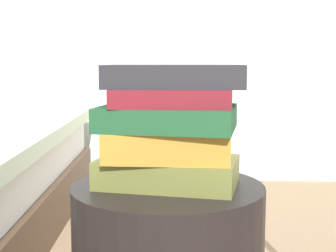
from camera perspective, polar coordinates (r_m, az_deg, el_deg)
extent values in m
cube|color=olive|center=(1.04, 0.22, -5.39)|extent=(0.31, 0.22, 0.06)
cube|color=#B7842D|center=(1.02, 0.21, -2.16)|extent=(0.26, 0.17, 0.06)
cube|color=#1E512D|center=(1.02, 0.05, 0.96)|extent=(0.30, 0.23, 0.05)
cube|color=maroon|center=(1.02, 0.42, 3.39)|extent=(0.24, 0.18, 0.04)
cube|color=#28282D|center=(1.02, 0.69, 5.81)|extent=(0.28, 0.18, 0.05)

